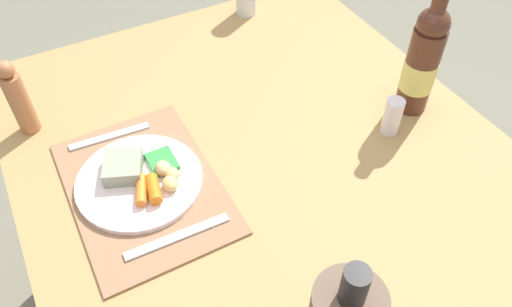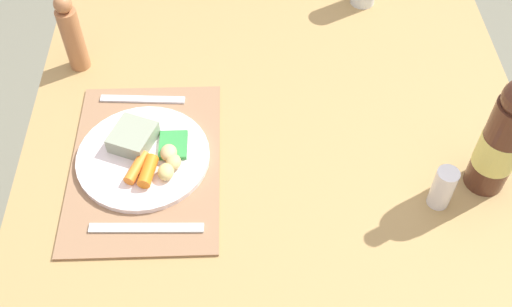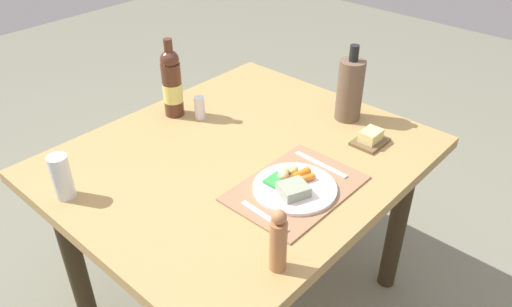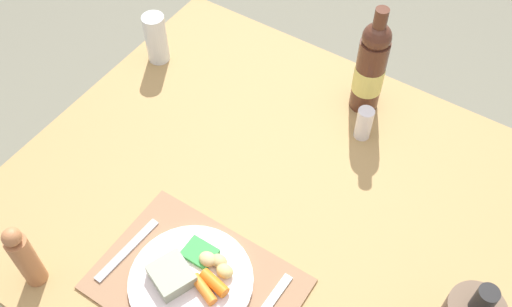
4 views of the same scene
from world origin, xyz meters
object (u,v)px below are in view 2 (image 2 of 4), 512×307
object	(u,v)px
dining_table	(280,203)
pepper_mill	(72,34)
dinner_plate	(144,154)
knife	(146,228)
salt_shaker	(443,188)
fork	(143,99)
wine_bottle	(504,137)

from	to	relation	value
dining_table	pepper_mill	world-z (taller)	pepper_mill
dinner_plate	pepper_mill	world-z (taller)	pepper_mill
knife	pepper_mill	xyz separation A→B (m)	(-0.45, -0.19, 0.08)
dinner_plate	salt_shaker	size ratio (longest dim) A/B	2.90
fork	salt_shaker	xyz separation A→B (m)	(0.28, 0.58, 0.04)
pepper_mill	fork	bearing A→B (deg)	51.48
fork	knife	size ratio (longest dim) A/B	0.87
dining_table	dinner_plate	xyz separation A→B (m)	(-0.04, -0.27, 0.12)
dining_table	salt_shaker	size ratio (longest dim) A/B	13.55
knife	wine_bottle	world-z (taller)	wine_bottle
dining_table	dinner_plate	size ratio (longest dim) A/B	4.68
dining_table	knife	size ratio (longest dim) A/B	5.90
dinner_plate	wine_bottle	distance (m)	0.68
dining_table	pepper_mill	xyz separation A→B (m)	(-0.32, -0.44, 0.20)
dining_table	salt_shaker	distance (m)	0.34
wine_bottle	salt_shaker	xyz separation A→B (m)	(0.05, -0.10, -0.09)
dining_table	dinner_plate	distance (m)	0.30
dinner_plate	knife	world-z (taller)	dinner_plate
wine_bottle	salt_shaker	world-z (taller)	wine_bottle
dinner_plate	fork	bearing A→B (deg)	-173.57
fork	salt_shaker	size ratio (longest dim) A/B	2.00
dinner_plate	wine_bottle	size ratio (longest dim) A/B	0.85
dining_table	wine_bottle	xyz separation A→B (m)	(0.03, 0.39, 0.24)
fork	salt_shaker	bearing A→B (deg)	67.87
fork	pepper_mill	xyz separation A→B (m)	(-0.12, -0.15, 0.08)
dining_table	fork	size ratio (longest dim) A/B	6.77
dinner_plate	fork	world-z (taller)	dinner_plate
dining_table	knife	world-z (taller)	knife
fork	pepper_mill	size ratio (longest dim) A/B	0.96
knife	pepper_mill	world-z (taller)	pepper_mill
wine_bottle	dining_table	bearing A→B (deg)	-94.83
knife	dining_table	bearing A→B (deg)	117.84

